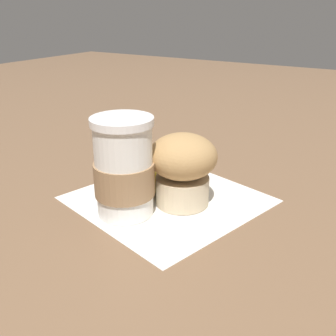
{
  "coord_description": "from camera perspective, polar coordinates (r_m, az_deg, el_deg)",
  "views": [
    {
      "loc": [
        -0.45,
        -0.28,
        0.27
      ],
      "look_at": [
        0.0,
        0.0,
        0.05
      ],
      "focal_mm": 42.0,
      "sensor_mm": 36.0,
      "label": 1
    }
  ],
  "objects": [
    {
      "name": "paper_napkin",
      "position": [
        0.6,
        0.0,
        -4.53
      ],
      "size": [
        0.3,
        0.3,
        0.0
      ],
      "primitive_type": "cube",
      "rotation": [
        0.0,
        0.0,
        -0.27
      ],
      "color": "white",
      "rests_on": "ground_plane"
    },
    {
      "name": "coffee_cup",
      "position": [
        0.53,
        -6.41,
        -0.27
      ],
      "size": [
        0.08,
        0.08,
        0.14
      ],
      "color": "white",
      "rests_on": "paper_napkin"
    },
    {
      "name": "muffin",
      "position": [
        0.56,
        2.06,
        0.21
      ],
      "size": [
        0.1,
        0.1,
        0.11
      ],
      "color": "beige",
      "rests_on": "paper_napkin"
    },
    {
      "name": "banana",
      "position": [
        0.6,
        -1.53,
        -2.31
      ],
      "size": [
        0.15,
        0.1,
        0.03
      ],
      "color": "gold",
      "rests_on": "paper_napkin"
    },
    {
      "name": "ground_plane",
      "position": [
        0.6,
        0.0,
        -4.59
      ],
      "size": [
        3.0,
        3.0,
        0.0
      ],
      "primitive_type": "plane",
      "color": "brown"
    }
  ]
}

